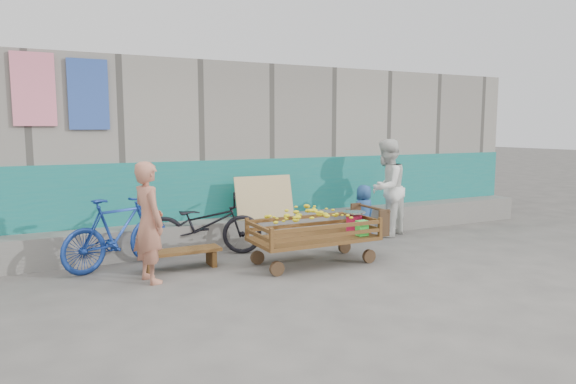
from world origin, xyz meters
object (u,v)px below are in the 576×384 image
banana_cart (312,226)px  bicycle_dark (204,224)px  vendor_man (149,222)px  woman (386,188)px  child (364,212)px  bicycle_blue (118,233)px  bench (181,255)px

banana_cart → bicycle_dark: (-1.20, 1.23, -0.09)m
vendor_man → woman: size_ratio=0.88×
vendor_man → child: size_ratio=1.59×
banana_cart → bicycle_dark: bearing=134.1°
woman → bicycle_dark: size_ratio=0.98×
bicycle_dark → bicycle_blue: (-1.28, -0.20, 0.03)m
bicycle_dark → vendor_man: bearing=155.7°
woman → bicycle_blue: bearing=-27.2°
bicycle_blue → bicycle_dark: bearing=-103.6°
child → vendor_man: bearing=0.4°
woman → vendor_man: bearing=-16.1°
bench → woman: bearing=7.5°
bench → child: (3.34, 0.45, 0.28)m
vendor_man → child: bearing=-90.7°
bench → bicycle_blue: 0.92m
child → banana_cart: bearing=20.5°
vendor_man → bicycle_blue: bearing=3.5°
banana_cart → woman: (2.12, 1.07, 0.31)m
child → bicycle_blue: 4.08m
bicycle_blue → bench: bearing=-144.5°
banana_cart → woman: size_ratio=1.11×
bench → vendor_man: 0.84m
woman → bench: bearing=-20.3°
woman → bicycle_blue: woman is taller
banana_cart → bicycle_dark: size_ratio=1.09×
banana_cart → bicycle_blue: (-2.48, 1.03, -0.06)m
banana_cart → vendor_man: (-2.22, 0.18, 0.20)m
banana_cart → vendor_man: 2.24m
bench → bicycle_dark: bicycle_dark is taller
banana_cart → bicycle_dark: 1.72m
bench → child: child is taller
bicycle_dark → banana_cart: bearing=-115.8°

